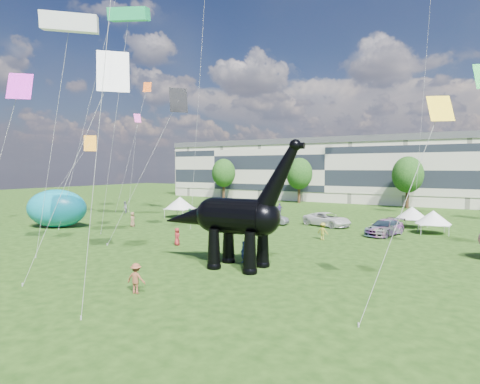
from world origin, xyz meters
The scene contains 16 objects.
ground centered at (0.00, 0.00, 0.00)m, with size 220.00×220.00×0.00m, color #16330C.
terrace_row centered at (-8.00, 62.00, 6.00)m, with size 78.00×11.00×12.00m, color beige.
tree_far_left centered at (-30.00, 53.00, 6.29)m, with size 5.20×5.20×9.44m.
tree_mid_left centered at (-12.00, 53.00, 6.29)m, with size 5.20×5.20×9.44m.
tree_mid_right centered at (8.00, 53.00, 6.29)m, with size 5.20×5.20×9.44m.
dinosaur_sculpture centered at (4.44, 3.31, 3.48)m, with size 11.29×3.27×9.21m.
car_silver centered at (-8.02, 23.65, 0.67)m, with size 1.57×3.91×1.33m, color #ADACB1.
car_grey centered at (-3.05, 23.59, 0.73)m, with size 1.54×4.42×1.46m, color slate.
car_white centered at (3.47, 25.68, 0.82)m, with size 2.72×5.90×1.64m, color silver.
car_dark centered at (10.72, 22.70, 0.82)m, with size 2.29×5.63×1.63m, color #595960.
gazebo_near centered at (14.87, 26.37, 1.75)m, with size 4.33×4.33×2.49m.
gazebo_far centered at (12.26, 29.84, 1.74)m, with size 4.29×4.29×2.48m.
gazebo_left centered at (-17.09, 23.00, 2.04)m, with size 4.50×4.50×2.91m.
inflatable_teal centered at (-23.21, 8.13, 2.23)m, with size 7.15×4.47×4.47m, color #0C8399.
visitors centered at (-5.41, 15.77, 0.87)m, with size 50.20×40.63×1.83m.
kites centered at (-11.26, 5.59, 20.97)m, with size 63.95×51.22×28.53m.
Camera 1 is at (19.68, -20.24, 7.06)m, focal length 30.00 mm.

